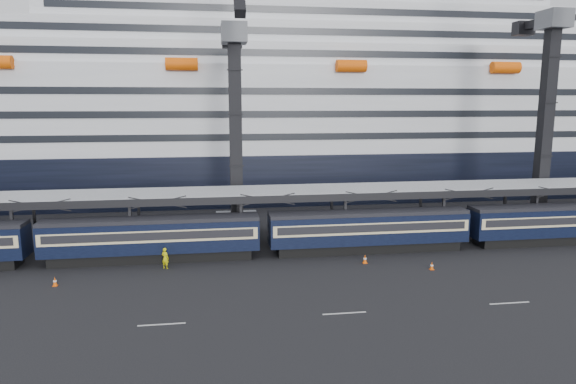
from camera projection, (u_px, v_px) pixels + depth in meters
name	position (u px, v px, depth m)	size (l,w,h in m)	color
ground	(504.00, 282.00, 40.40)	(260.00, 260.00, 0.00)	black
train	(402.00, 227.00, 49.09)	(133.05, 3.00, 4.05)	black
canopy	(432.00, 188.00, 53.15)	(130.00, 6.25, 5.53)	#94969B
cruise_ship	(345.00, 113.00, 82.95)	(214.09, 28.84, 34.00)	black
crane_dark_near	(236.00, 123.00, 53.57)	(4.50, 17.75, 35.08)	#53565C
crane_dark_mid	(549.00, 108.00, 57.44)	(4.50, 18.24, 39.64)	#53565C
worker	(165.00, 258.00, 43.66)	(0.67, 0.44, 1.83)	#D8D10B
traffic_cone_a	(55.00, 281.00, 39.58)	(0.36, 0.36, 0.73)	#FA5907
traffic_cone_c	(365.00, 259.00, 45.22)	(0.40, 0.40, 0.79)	#FA5907
traffic_cone_d	(432.00, 266.00, 43.45)	(0.36, 0.36, 0.71)	#FA5907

